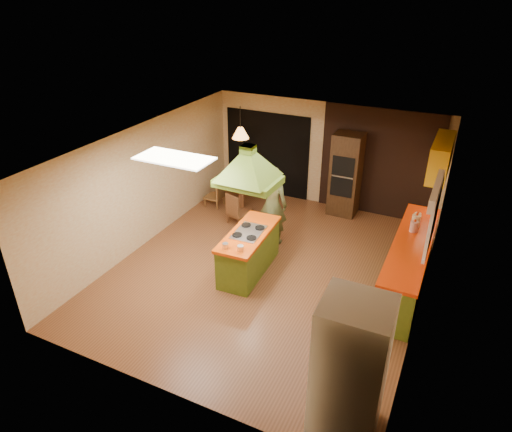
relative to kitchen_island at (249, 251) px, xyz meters
The scene contains 21 objects.
ground 0.57m from the kitchen_island, 31.16° to the left, with size 6.50×6.50×0.00m, color brown.
room_walls 0.91m from the kitchen_island, 31.16° to the left, with size 5.50×6.50×6.50m.
ceiling_plane 2.11m from the kitchen_island, 31.16° to the left, with size 6.50×6.50×0.00m, color silver.
brick_panel 3.86m from the kitchen_island, 65.35° to the left, with size 2.64×0.03×2.50m, color #381E14.
nook_opening 3.68m from the kitchen_island, 108.99° to the left, with size 2.20×0.03×2.10m, color black.
right_counter 2.88m from the kitchen_island, 15.99° to the left, with size 0.62×3.05×0.92m.
upper_cabinets 4.05m from the kitchen_island, 39.63° to the left, with size 0.34×1.40×0.70m, color yellow.
window_right 3.36m from the kitchen_island, 11.14° to the left, with size 0.12×1.35×1.06m.
fluor_panel 2.42m from the kitchen_island, 127.74° to the right, with size 1.20×0.60×0.03m, color white.
kitchen_island is the anchor object (origin of this frame).
range_hood 1.83m from the kitchen_island, 45.00° to the left, with size 1.07×0.78×0.80m.
man 1.26m from the kitchen_island, 92.43° to the left, with size 0.62×0.41×1.70m, color #4C502A.
refrigerator 3.65m from the kitchen_island, 44.73° to the right, with size 0.78×0.74×1.91m, color white.
wall_oven 3.32m from the kitchen_island, 73.59° to the left, with size 0.65×0.61×1.94m.
dining_table 2.61m from the kitchen_island, 120.20° to the left, with size 0.99×0.99×0.74m.
chair_left 2.95m from the kitchen_island, 133.03° to the left, with size 0.40×0.40×0.73m, color brown, non-canonical shape.
chair_near 1.93m from the kitchen_island, 123.49° to the left, with size 0.41×0.41×0.75m, color brown, non-canonical shape.
pendant_lamp 3.00m from the kitchen_island, 120.20° to the left, with size 0.38×0.38×0.24m, color #FF9E3F.
canister_large 3.12m from the kitchen_island, 27.02° to the left, with size 0.16×0.16×0.23m, color beige.
canister_medium 3.03m from the kitchen_island, 23.42° to the left, with size 0.14×0.14×0.20m, color beige.
canister_small 3.22m from the kitchen_island, 30.80° to the left, with size 0.12×0.12×0.16m, color #FFF1CD.
Camera 1 is at (2.92, -6.67, 4.98)m, focal length 32.00 mm.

